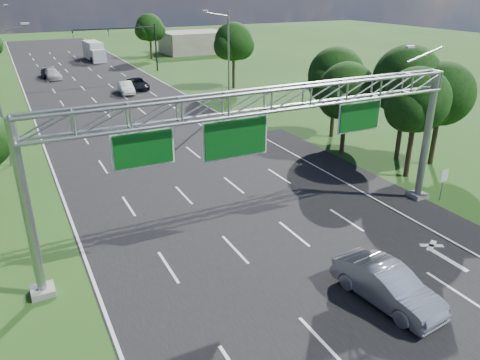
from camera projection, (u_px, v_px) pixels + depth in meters
ground at (158, 144)px, 40.04m from camera, size 220.00×220.00×0.00m
road at (158, 144)px, 40.04m from camera, size 18.00×180.00×0.02m
road_flare at (380, 189)px, 31.12m from camera, size 3.00×30.00×0.02m
sign_gantry at (269, 112)px, 22.69m from camera, size 23.50×1.00×9.56m
regulatory_sign at (444, 178)px, 28.96m from camera, size 0.60×0.08×2.10m
traffic_signal at (133, 38)px, 69.93m from camera, size 12.21×0.24×7.00m
streetlight_l_near at (0, 92)px, 33.18m from camera, size 2.97×0.22×10.16m
streetlight_r_mid at (227, 54)px, 50.80m from camera, size 2.97×0.22×10.16m
tree_cluster_right at (387, 89)px, 35.23m from camera, size 9.91×14.60×8.68m
tree_verge_rd at (234, 43)px, 59.37m from camera, size 5.76×4.80×8.28m
tree_verge_re at (150, 29)px, 83.39m from camera, size 5.76×4.80×7.84m
building_right at (194, 42)px, 92.02m from camera, size 12.00×9.00×4.00m
silver_sedan at (387, 285)px, 19.84m from camera, size 2.37×5.25×1.67m
car_queue_a at (52, 74)px, 67.01m from camera, size 2.36×4.95×1.39m
car_queue_b at (138, 84)px, 60.57m from camera, size 2.44×4.97×1.36m
car_queue_c at (47, 73)px, 68.14m from camera, size 1.64×3.91×1.32m
car_queue_d at (126, 88)px, 58.05m from camera, size 1.80×4.46×1.44m
box_truck at (94, 51)px, 83.32m from camera, size 2.80×8.43×3.14m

